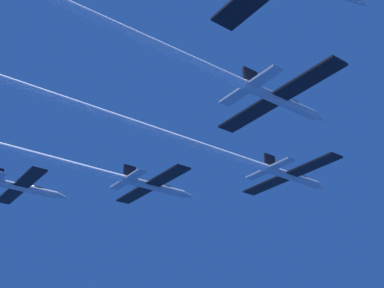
{
  "coord_description": "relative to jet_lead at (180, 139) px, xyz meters",
  "views": [
    {
      "loc": [
        50.43,
        -55.91,
        -31.33
      ],
      "look_at": [
        0.36,
        -19.12,
        0.19
      ],
      "focal_mm": 45.33,
      "sensor_mm": 36.0,
      "label": 1
    }
  ],
  "objects": [
    {
      "name": "jet_lead",
      "position": [
        0.0,
        0.0,
        0.0
      ],
      "size": [
        19.71,
        73.03,
        3.26
      ],
      "color": "#B2BAC6"
    },
    {
      "name": "jet_right_wing",
      "position": [
        14.58,
        -16.34,
        0.95
      ],
      "size": [
        19.71,
        70.56,
        3.26
      ],
      "color": "#B2BAC6"
    },
    {
      "name": "jet_left_wing",
      "position": [
        -16.31,
        -15.45,
        -0.41
      ],
      "size": [
        19.71,
        70.74,
        3.26
      ],
      "color": "#B2BAC6"
    }
  ]
}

